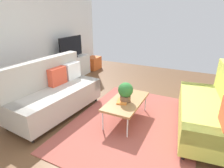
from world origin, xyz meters
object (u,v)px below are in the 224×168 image
(couch_beige, at_px, (54,93))
(coffee_table, at_px, (126,102))
(table_book_0, at_px, (122,101))
(tv, at_px, (71,48))
(couch_green, at_px, (212,109))
(potted_plant, at_px, (126,91))
(tv_console, at_px, (72,68))
(vase_0, at_px, (57,58))
(storage_trunk, at_px, (93,63))
(bottle_2, at_px, (68,57))
(bottle_1, at_px, (65,57))
(bottle_0, at_px, (63,57))

(couch_beige, bearing_deg, coffee_table, 109.07)
(table_book_0, bearing_deg, tv, 55.39)
(couch_green, distance_m, potted_plant, 1.48)
(tv_console, xyz_separation_m, potted_plant, (-1.62, -2.48, 0.30))
(coffee_table, height_order, tv, tv)
(table_book_0, xyz_separation_m, vase_0, (1.09, 2.50, 0.30))
(tv, bearing_deg, table_book_0, -124.61)
(tv_console, bearing_deg, vase_0, 175.07)
(coffee_table, relative_size, storage_trunk, 2.12)
(storage_trunk, height_order, bottle_2, bottle_2)
(couch_beige, bearing_deg, vase_0, -136.62)
(vase_0, relative_size, bottle_1, 1.09)
(potted_plant, distance_m, vase_0, 2.74)
(bottle_2, bearing_deg, tv_console, 10.22)
(table_book_0, bearing_deg, bottle_0, 62.61)
(bottle_2, bearing_deg, tv, 5.15)
(couch_beige, xyz_separation_m, potted_plant, (0.33, -1.42, 0.17))
(bottle_1, bearing_deg, vase_0, 161.06)
(potted_plant, bearing_deg, storage_trunk, 41.24)
(tv, bearing_deg, vase_0, 173.12)
(couch_green, xyz_separation_m, bottle_2, (1.06, 3.87, 0.27))
(bottle_2, bearing_deg, table_book_0, -121.12)
(coffee_table, relative_size, table_book_0, 4.58)
(couch_beige, xyz_separation_m, tv, (1.95, 1.05, 0.51))
(table_book_0, height_order, bottle_1, bottle_1)
(table_book_0, bearing_deg, potted_plant, -34.93)
(couch_beige, xyz_separation_m, couch_green, (0.67, -2.84, -0.01))
(tv, height_order, storage_trunk, tv)
(vase_0, bearing_deg, bottle_2, -14.10)
(vase_0, distance_m, bottle_2, 0.37)
(storage_trunk, bearing_deg, couch_beige, -162.40)
(bottle_0, bearing_deg, potted_plant, -116.00)
(bottle_2, bearing_deg, bottle_0, 180.00)
(couch_green, relative_size, bottle_0, 9.43)
(couch_green, distance_m, tv, 4.13)
(tv, bearing_deg, bottle_2, -174.85)
(couch_green, height_order, potted_plant, couch_green)
(storage_trunk, xyz_separation_m, table_book_0, (-2.77, -2.35, 0.21))
(tv_console, height_order, bottle_0, bottle_0)
(couch_beige, relative_size, storage_trunk, 3.76)
(tv_console, height_order, tv, tv)
(storage_trunk, bearing_deg, tv_console, 174.81)
(vase_0, distance_m, bottle_0, 0.18)
(coffee_table, relative_size, tv, 1.10)
(bottle_1, bearing_deg, bottle_0, 180.00)
(couch_beige, distance_m, potted_plant, 1.46)
(tv_console, distance_m, tv, 0.63)
(coffee_table, height_order, bottle_1, bottle_1)
(tv, distance_m, table_book_0, 2.99)
(table_book_0, xyz_separation_m, bottle_1, (1.36, 2.41, 0.30))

